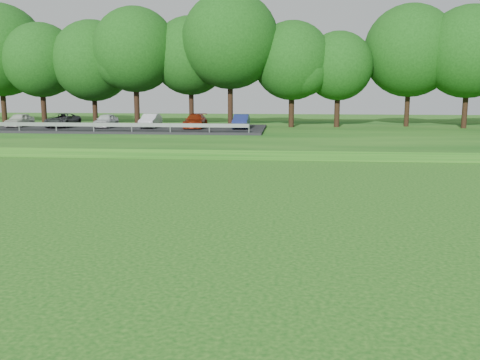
{
  "coord_description": "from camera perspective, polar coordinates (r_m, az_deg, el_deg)",
  "views": [
    {
      "loc": [
        -9.81,
        -13.07,
        4.56
      ],
      "look_at": [
        -11.49,
        4.96,
        1.3
      ],
      "focal_mm": 40.0,
      "sensor_mm": 36.0,
      "label": 1
    }
  ],
  "objects": [
    {
      "name": "berm",
      "position": [
        48.27,
        17.08,
        4.7
      ],
      "size": [
        130.0,
        30.0,
        0.6
      ],
      "primitive_type": "cube",
      "color": "#0D4610",
      "rests_on": "ground"
    },
    {
      "name": "parking_lot",
      "position": [
        48.22,
        -12.13,
        5.82
      ],
      "size": [
        24.0,
        9.0,
        1.38
      ],
      "color": "black",
      "rests_on": "berm"
    },
    {
      "name": "treeline",
      "position": [
        52.12,
        16.64,
        13.69
      ],
      "size": [
        104.0,
        7.0,
        15.0
      ],
      "primitive_type": null,
      "color": "#113E0E",
      "rests_on": "berm"
    },
    {
      "name": "walking_path",
      "position": [
        34.79,
        21.66,
        1.99
      ],
      "size": [
        130.0,
        1.6,
        0.04
      ],
      "primitive_type": "cube",
      "color": "gray",
      "rests_on": "ground"
    }
  ]
}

